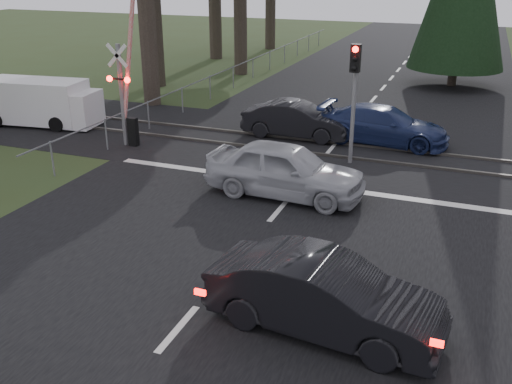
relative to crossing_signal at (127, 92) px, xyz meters
The scene contains 14 objects.
ground 12.37m from the crossing_signal, 53.38° to the right, with size 120.00×120.00×0.00m, color #303D1C.
road 7.56m from the crossing_signal, ahead, with size 14.00×100.00×0.01m, color black.
rail_corridor 7.88m from the crossing_signal, 16.92° to the left, with size 120.00×8.00×0.01m, color black.
stop_line 7.72m from the crossing_signal, 12.30° to the right, with size 13.00×0.35×0.00m, color silver.
rail_near 7.68m from the crossing_signal, 11.00° to the left, with size 120.00×0.12×0.10m, color #59544C.
rail_far 8.13m from the crossing_signal, 22.50° to the left, with size 120.00×0.12×0.10m, color #59544C.
crossing_signal is the anchor object (origin of this frame).
traffic_signal_center 8.36m from the crossing_signal, ahead, with size 0.32×0.48×4.10m.
fence_left 12.89m from the crossing_signal, 92.37° to the left, with size 0.10×36.00×1.20m, color slate, non-canonical shape.
dark_hatchback 13.29m from the crossing_signal, 41.64° to the right, with size 1.57×4.51×1.49m, color black.
silver_car 7.65m from the crossing_signal, 20.34° to the right, with size 1.93×4.79×1.63m, color #A2A4AA.
blue_sedan 9.79m from the crossing_signal, 22.77° to the left, with size 2.01×4.94×1.43m, color navy.
dark_car_far 6.65m from the crossing_signal, 31.04° to the left, with size 1.49×4.28×1.41m, color black.
white_van 5.32m from the crossing_signal, 166.06° to the left, with size 5.09×2.36×1.92m.
Camera 1 is at (4.70, -8.03, 6.60)m, focal length 40.00 mm.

